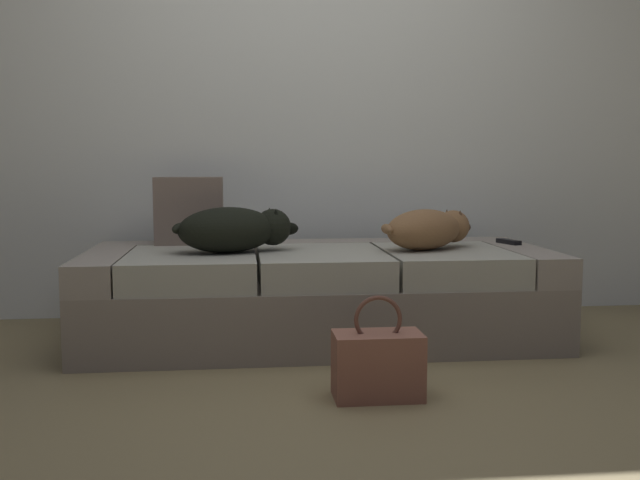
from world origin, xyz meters
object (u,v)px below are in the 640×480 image
Objects in this scene: dog_dark at (235,229)px; dog_tan at (429,229)px; couch at (319,294)px; tv_remote at (509,242)px; handbag at (378,364)px; throw_pillow at (189,211)px.

dog_dark is 0.92m from dog_tan.
tv_remote is (0.99, 0.12, 0.23)m from couch.
dog_tan is (0.92, 0.01, -0.01)m from dog_dark.
handbag is (-0.41, -0.85, -0.41)m from dog_tan.
couch is 0.92m from handbag.
dog_dark is at bearing -179.24° from dog_tan.
handbag is at bearing -57.70° from throw_pillow.
tv_remote is (1.38, 0.19, -0.10)m from dog_dark.
throw_pillow reaches higher than handbag.
dog_tan is 1.02m from handbag.
couch is at bearing 173.36° from dog_tan.
handbag is (0.12, -0.91, -0.09)m from couch.
handbag is (0.75, -1.18, -0.48)m from throw_pillow.
throw_pillow reaches higher than tv_remote.
dog_dark reaches higher than tv_remote.
couch is at bearing 97.30° from handbag.
tv_remote is (0.47, 0.18, -0.09)m from dog_tan.
dog_tan reaches higher than couch.
couch is 3.65× the size of dog_dark.
throw_pillow is at bearing 156.37° from tv_remote.
couch is 0.52m from dog_dark.
couch is at bearing -23.41° from throw_pillow.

